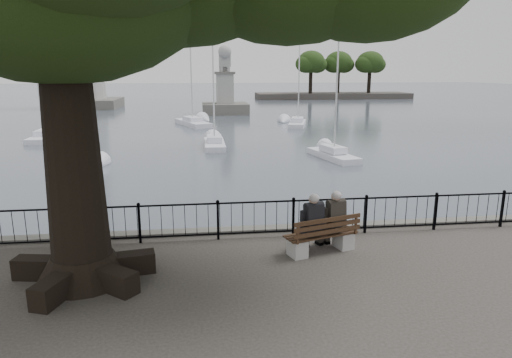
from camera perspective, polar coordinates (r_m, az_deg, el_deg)
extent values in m
cube|color=#504E4B|center=(12.85, -0.28, -8.63)|extent=(200.00, 0.40, 1.20)
plane|color=#37404B|center=(111.97, -6.55, 10.55)|extent=(260.00, 260.00, 0.00)
cube|color=black|center=(11.90, 0.00, -2.91)|extent=(22.00, 0.04, 0.04)
cube|color=black|center=(12.16, 0.00, -6.66)|extent=(22.00, 0.04, 0.04)
cube|color=gray|center=(11.01, 5.20, -8.59)|extent=(0.47, 0.54, 0.42)
cube|color=gray|center=(11.68, 10.88, -7.47)|extent=(0.47, 0.54, 0.42)
cube|color=black|center=(11.24, 8.17, -6.85)|extent=(1.89, 1.02, 0.04)
cube|color=black|center=(10.92, 8.99, -5.79)|extent=(1.75, 0.58, 0.41)
cube|color=black|center=(11.06, 6.91, -6.47)|extent=(0.44, 0.40, 0.24)
cube|color=black|center=(10.85, 7.27, -4.74)|extent=(0.50, 0.36, 0.61)
sphere|color=tan|center=(10.76, 7.22, -2.52)|extent=(0.23, 0.23, 0.23)
ellipsoid|color=#A8A1A1|center=(10.73, 7.30, -2.38)|extent=(0.24, 0.24, 0.21)
cube|color=black|center=(11.42, 6.09, -7.68)|extent=(0.44, 0.52, 0.46)
cube|color=black|center=(11.38, 9.58, -5.99)|extent=(0.44, 0.40, 0.24)
cube|color=black|center=(11.18, 9.98, -4.30)|extent=(0.50, 0.36, 0.61)
sphere|color=tan|center=(11.09, 9.95, -2.15)|extent=(0.23, 0.23, 0.23)
ellipsoid|color=#A8A1A1|center=(11.06, 10.03, -2.00)|extent=(0.24, 0.24, 0.21)
cube|color=black|center=(11.73, 8.71, -7.18)|extent=(0.44, 0.52, 0.46)
cone|color=black|center=(10.48, -20.75, -10.17)|extent=(1.94, 1.94, 0.57)
cone|color=black|center=(9.71, -22.28, 7.10)|extent=(1.25, 1.25, 6.84)
cube|color=#504E4B|center=(72.90, -20.55, 8.82)|extent=(9.84, 9.84, 1.40)
cone|color=gray|center=(73.13, -21.37, 18.37)|extent=(6.30, 6.30, 23.62)
cube|color=#504E4B|center=(59.12, -3.88, 8.76)|extent=(5.73, 5.73, 1.40)
cube|color=gray|center=(58.98, -3.91, 11.09)|extent=(2.10, 2.48, 3.82)
cube|color=#504E4B|center=(58.93, -3.95, 13.09)|extent=(2.48, 2.86, 0.30)
cube|color=gray|center=(59.22, -3.98, 13.88)|extent=(1.24, 2.10, 1.34)
cube|color=gray|center=(58.28, -3.93, 14.55)|extent=(1.43, 0.96, 1.53)
sphere|color=gray|center=(57.93, -3.92, 15.60)|extent=(1.62, 1.62, 1.62)
cube|color=white|center=(25.04, -21.00, 0.44)|extent=(1.79, 4.83, 0.52)
cube|color=white|center=(24.94, -21.10, 1.56)|extent=(1.15, 2.01, 0.39)
cylinder|color=silver|center=(24.25, -22.01, 10.30)|extent=(0.10, 0.10, 8.04)
cube|color=white|center=(32.90, -5.20, 4.19)|extent=(1.43, 5.04, 0.56)
cube|color=white|center=(32.83, -5.22, 5.05)|extent=(1.04, 2.06, 0.42)
cylinder|color=silver|center=(32.21, -5.40, 13.95)|extent=(0.11, 0.11, 10.56)
cube|color=white|center=(28.81, 9.58, 2.75)|extent=(2.29, 4.90, 0.53)
cube|color=white|center=(28.73, 9.61, 3.73)|extent=(1.35, 2.09, 0.39)
cylinder|color=silver|center=(28.09, 10.14, 12.92)|extent=(0.11, 0.11, 9.60)
cube|color=white|center=(39.72, -24.89, 4.58)|extent=(1.44, 5.16, 0.57)
cube|color=white|center=(39.66, -24.96, 5.29)|extent=(1.05, 2.10, 0.43)
cylinder|color=silver|center=(39.11, -25.85, 12.79)|extent=(0.11, 0.11, 10.82)
cube|color=white|center=(45.87, 5.19, 6.78)|extent=(2.86, 5.51, 0.59)
cube|color=white|center=(45.81, 5.20, 7.40)|extent=(1.63, 2.38, 0.44)
cylinder|color=silver|center=(45.28, 5.41, 13.51)|extent=(0.12, 0.12, 10.16)
cube|color=white|center=(46.40, -7.91, 6.78)|extent=(3.84, 6.41, 0.69)
cube|color=white|center=(46.34, -7.93, 7.39)|extent=(2.09, 2.81, 0.52)
cylinder|color=silver|center=(45.81, -8.22, 15.89)|extent=(0.14, 0.14, 14.08)
cube|color=#302C29|center=(92.81, 9.53, 10.20)|extent=(30.00, 8.00, 1.20)
cylinder|color=black|center=(89.47, 6.83, 11.78)|extent=(0.70, 0.70, 4.00)
ellipsoid|color=black|center=(89.45, 6.90, 14.34)|extent=(5.20, 5.20, 4.16)
cylinder|color=black|center=(93.00, 10.19, 11.73)|extent=(0.70, 0.70, 4.00)
ellipsoid|color=black|center=(92.99, 10.30, 14.19)|extent=(5.20, 5.20, 4.16)
cylinder|color=black|center=(94.01, 13.94, 11.57)|extent=(0.70, 0.70, 4.00)
ellipsoid|color=black|center=(94.00, 14.08, 14.00)|extent=(5.20, 5.20, 4.16)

